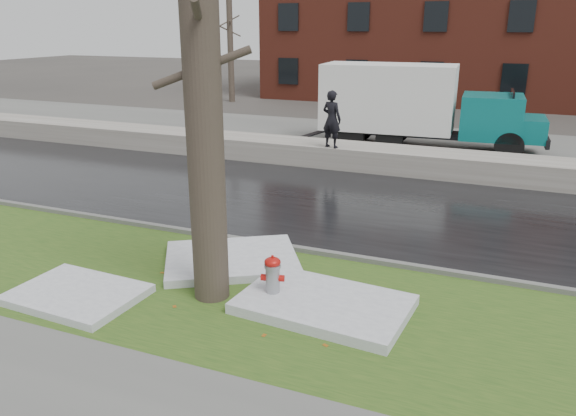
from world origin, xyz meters
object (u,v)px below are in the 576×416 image
at_px(fire_hydrant, 273,277).
at_px(tree, 202,73).
at_px(worker, 332,119).
at_px(box_truck, 414,105).

relative_size(fire_hydrant, tree, 0.11).
xyz_separation_m(tree, worker, (-0.96, 9.60, -2.23)).
distance_m(fire_hydrant, worker, 9.67).
height_order(box_truck, worker, box_truck).
height_order(fire_hydrant, worker, worker).
relative_size(fire_hydrant, box_truck, 0.09).
distance_m(fire_hydrant, tree, 3.59).
relative_size(box_truck, worker, 5.15).
xyz_separation_m(fire_hydrant, tree, (-1.09, -0.22, 3.41)).
distance_m(box_truck, worker, 4.78).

